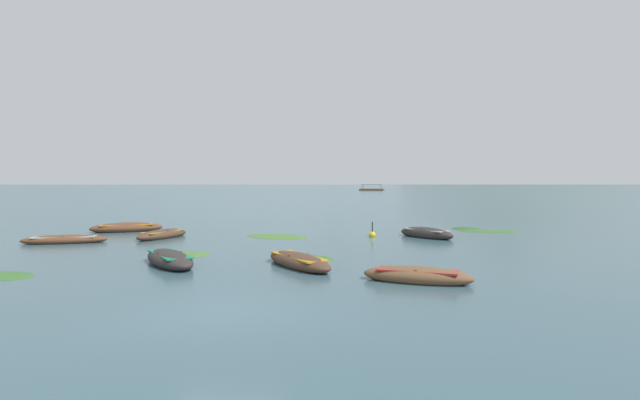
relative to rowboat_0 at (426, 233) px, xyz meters
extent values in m
plane|color=#385660|center=(-6.61, 1485.46, -0.21)|extent=(6000.00, 6000.00, 0.00)
cone|color=slate|center=(-685.26, 2066.38, 266.07)|extent=(1985.74, 1985.74, 532.55)
cone|color=slate|center=(-50.67, 2173.48, 162.57)|extent=(945.49, 945.49, 325.56)
cone|color=#56665B|center=(688.29, 2062.72, 176.79)|extent=(1348.06, 1348.06, 354.00)
ellipsoid|color=#2D2826|center=(0.00, 0.00, -0.01)|extent=(3.02, 3.24, 0.67)
cube|color=#B7B2A3|center=(0.00, 0.00, 0.19)|extent=(2.17, 2.33, 0.05)
cube|color=#2D2826|center=(0.00, 0.00, 0.24)|extent=(0.62, 0.56, 0.04)
ellipsoid|color=brown|center=(-17.28, -3.46, -0.06)|extent=(3.89, 2.10, 0.49)
cube|color=#B7B2A3|center=(-17.28, -3.46, 0.08)|extent=(2.80, 1.51, 0.05)
cube|color=brown|center=(-17.28, -3.46, 0.13)|extent=(0.28, 0.68, 0.04)
ellipsoid|color=#4C3323|center=(-5.62, -8.82, -0.04)|extent=(3.06, 3.70, 0.57)
cube|color=orange|center=(-5.62, -8.82, 0.13)|extent=(2.20, 2.67, 0.05)
cube|color=#4C3323|center=(-5.62, -8.82, 0.18)|extent=(0.67, 0.50, 0.04)
ellipsoid|color=brown|center=(-1.97, -11.05, -0.04)|extent=(3.27, 1.81, 0.55)
cube|color=#B22D28|center=(-1.97, -11.05, 0.12)|extent=(2.36, 1.30, 0.05)
cube|color=brown|center=(-1.97, -11.05, 0.17)|extent=(0.26, 0.69, 0.04)
ellipsoid|color=brown|center=(-16.93, 1.90, -0.01)|extent=(4.15, 2.97, 0.66)
cube|color=orange|center=(-16.93, 1.90, 0.19)|extent=(2.99, 2.14, 0.05)
cube|color=brown|center=(-16.93, 1.90, 0.24)|extent=(0.48, 0.86, 0.04)
ellipsoid|color=#4C3323|center=(-13.51, -1.18, -0.04)|extent=(2.15, 3.58, 0.57)
cube|color=olive|center=(-13.51, -1.18, 0.13)|extent=(1.55, 2.58, 0.05)
cube|color=#4C3323|center=(-13.51, -1.18, 0.18)|extent=(0.72, 0.32, 0.04)
ellipsoid|color=#2D2826|center=(-10.10, -8.78, -0.02)|extent=(3.18, 3.67, 0.61)
cube|color=#197A56|center=(-10.10, -8.78, 0.16)|extent=(2.29, 2.64, 0.05)
cube|color=#2D2826|center=(-10.10, -8.78, 0.21)|extent=(0.70, 0.56, 0.04)
cube|color=brown|center=(3.55, 153.86, 0.06)|extent=(9.66, 5.46, 0.90)
cylinder|color=#4C4742|center=(-0.12, 153.35, 1.19)|extent=(0.10, 0.10, 1.80)
cylinder|color=#4C4742|center=(0.48, 155.93, 1.19)|extent=(0.10, 0.10, 1.80)
cylinder|color=#4C4742|center=(6.62, 151.78, 1.19)|extent=(0.10, 0.10, 1.80)
cylinder|color=#4C4742|center=(7.22, 154.36, 1.19)|extent=(0.10, 0.10, 1.80)
cube|color=#334C75|center=(3.55, 153.86, 2.09)|extent=(8.11, 4.58, 0.12)
sphere|color=yellow|center=(-2.76, 0.24, -0.13)|extent=(0.38, 0.38, 0.38)
cylinder|color=black|center=(-2.76, 0.24, 0.22)|extent=(0.06, 0.06, 0.70)
ellipsoid|color=#38662D|center=(-14.39, -11.07, -0.21)|extent=(2.41, 1.76, 0.14)
ellipsoid|color=#477033|center=(-10.17, -6.53, -0.21)|extent=(2.17, 2.17, 0.14)
ellipsoid|color=#38662D|center=(-5.32, -7.27, -0.21)|extent=(2.35, 2.35, 0.14)
ellipsoid|color=#2D5628|center=(3.14, 4.81, -0.21)|extent=(1.73, 2.18, 0.14)
ellipsoid|color=#477033|center=(-7.75, -0.14, -0.21)|extent=(4.14, 3.48, 0.14)
ellipsoid|color=#38662D|center=(4.14, 3.35, -0.21)|extent=(3.49, 1.94, 0.14)
camera|label=1|loc=(-3.82, -24.41, 2.60)|focal=26.28mm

